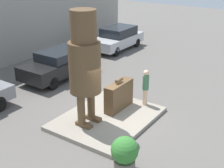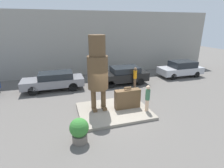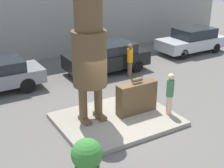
{
  "view_description": "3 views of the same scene",
  "coord_description": "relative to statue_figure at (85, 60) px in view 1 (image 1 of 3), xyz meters",
  "views": [
    {
      "loc": [
        -9.08,
        -6.41,
        6.25
      ],
      "look_at": [
        0.13,
        -0.13,
        1.57
      ],
      "focal_mm": 50.0,
      "sensor_mm": 36.0,
      "label": 1
    },
    {
      "loc": [
        -2.89,
        -9.0,
        5.07
      ],
      "look_at": [
        -0.16,
        -0.13,
        1.85
      ],
      "focal_mm": 28.0,
      "sensor_mm": 36.0,
      "label": 2
    },
    {
      "loc": [
        -5.29,
        -8.56,
        5.56
      ],
      "look_at": [
        -0.37,
        -0.28,
        1.65
      ],
      "focal_mm": 50.0,
      "sensor_mm": 36.0,
      "label": 3
    }
  ],
  "objects": [
    {
      "name": "pedestal",
      "position": [
        0.84,
        -0.4,
        -2.63
      ],
      "size": [
        4.19,
        3.27,
        0.16
      ],
      "color": "gray",
      "rests_on": "ground_plane"
    },
    {
      "name": "worker_hivis",
      "position": [
        3.85,
        3.27,
        -1.78
      ],
      "size": [
        0.29,
        0.29,
        1.69
      ],
      "color": "brown",
      "rests_on": "ground_plane"
    },
    {
      "name": "ground_plane",
      "position": [
        0.84,
        -0.4,
        -2.71
      ],
      "size": [
        60.0,
        60.0,
        0.0
      ],
      "primitive_type": "plane",
      "color": "#605B56"
    },
    {
      "name": "statue_figure",
      "position": [
        0.0,
        0.0,
        0.0
      ],
      "size": [
        1.18,
        1.18,
        4.36
      ],
      "color": "brown",
      "rests_on": "pedestal"
    },
    {
      "name": "giant_suitcase",
      "position": [
        1.71,
        -0.37,
        -1.96
      ],
      "size": [
        1.56,
        0.46,
        1.36
      ],
      "color": "brown",
      "rests_on": "pedestal"
    },
    {
      "name": "parked_car_black",
      "position": [
        3.25,
        4.46,
        -1.9
      ],
      "size": [
        4.3,
        1.9,
        1.51
      ],
      "rotation": [
        0.0,
        0.0,
        3.14
      ],
      "color": "black",
      "rests_on": "ground_plane"
    },
    {
      "name": "tourist",
      "position": [
        2.67,
        -1.11,
        -1.68
      ],
      "size": [
        0.27,
        0.27,
        1.59
      ],
      "color": "beige",
      "rests_on": "pedestal"
    },
    {
      "name": "parked_car_silver",
      "position": [
        9.58,
        4.87,
        -1.9
      ],
      "size": [
        4.33,
        1.86,
        1.55
      ],
      "rotation": [
        0.0,
        0.0,
        3.14
      ],
      "color": "#B7B7BC",
      "rests_on": "ground_plane"
    },
    {
      "name": "planter_pot",
      "position": [
        -1.48,
        -2.67,
        -2.08
      ],
      "size": [
        0.86,
        0.86,
        1.18
      ],
      "color": "#70665B",
      "rests_on": "ground_plane"
    }
  ]
}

